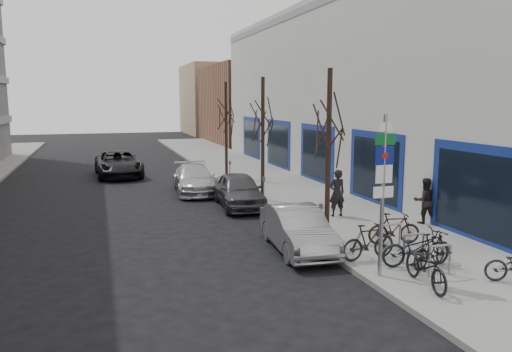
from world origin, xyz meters
TOP-DOWN VIEW (x-y plane):
  - ground at (0.00, 0.00)m, footprint 120.00×120.00m
  - sidewalk_east at (4.50, 10.00)m, footprint 5.00×70.00m
  - commercial_building at (17.00, 16.00)m, footprint 20.00×32.00m
  - brick_building_far at (13.00, 40.00)m, footprint 12.00×14.00m
  - tan_building_far at (13.50, 55.00)m, footprint 13.00×12.00m
  - highway_sign_pole at (2.40, -0.01)m, footprint 0.55×0.10m
  - bike_rack at (3.80, 0.60)m, footprint 0.66×2.26m
  - tree_near at (2.60, 3.50)m, footprint 1.80×1.80m
  - tree_mid at (2.60, 10.00)m, footprint 1.80×1.80m
  - tree_far at (2.60, 16.50)m, footprint 1.80×1.80m
  - meter_front at (2.15, 3.00)m, footprint 0.10×0.08m
  - meter_mid at (2.15, 8.50)m, footprint 0.10×0.08m
  - meter_back at (2.15, 14.00)m, footprint 0.10×0.08m
  - bike_near_left at (3.05, -0.97)m, footprint 0.82×1.96m
  - bike_near_right at (4.03, 0.11)m, footprint 1.70×1.01m
  - bike_mid_curb at (3.70, 0.36)m, footprint 1.98×0.82m
  - bike_mid_inner at (2.78, 1.22)m, footprint 1.75×0.66m
  - bike_far_inner at (4.29, 2.30)m, footprint 1.71×0.81m
  - parked_car_front at (1.40, 3.03)m, footprint 1.72×4.16m
  - parked_car_mid at (1.38, 9.51)m, footprint 2.01×4.38m
  - parked_car_back at (0.20, 13.41)m, footprint 2.23×4.77m
  - lane_car at (-3.16, 19.97)m, footprint 2.79×5.58m
  - pedestrian_near at (4.31, 6.20)m, footprint 0.66×0.44m
  - pedestrian_far at (6.80, 4.27)m, footprint 0.69×0.55m

SIDE VIEW (x-z plane):
  - ground at x=0.00m, z-range 0.00..0.00m
  - sidewalk_east at x=4.50m, z-range 0.00..0.15m
  - bike_near_right at x=4.03m, z-range 0.15..1.14m
  - bike_far_inner at x=4.29m, z-range 0.15..1.15m
  - bike_rack at x=3.80m, z-range 0.24..1.07m
  - bike_mid_inner at x=2.78m, z-range 0.15..1.19m
  - parked_car_front at x=1.40m, z-range 0.00..1.34m
  - parked_car_back at x=0.20m, z-range 0.00..1.35m
  - parked_car_mid at x=1.38m, z-range 0.00..1.46m
  - bike_near_left at x=3.05m, z-range 0.15..1.31m
  - bike_mid_curb at x=3.70m, z-range 0.15..1.32m
  - lane_car at x=-3.16m, z-range 0.00..1.52m
  - meter_front at x=2.15m, z-range 0.28..1.55m
  - meter_mid at x=2.15m, z-range 0.28..1.55m
  - meter_back at x=2.15m, z-range 0.28..1.55m
  - pedestrian_far at x=6.80m, z-range 0.15..1.81m
  - pedestrian_near at x=4.31m, z-range 0.15..1.94m
  - highway_sign_pole at x=2.40m, z-range 0.36..4.56m
  - brick_building_far at x=13.00m, z-range 0.00..8.00m
  - tree_near at x=2.60m, z-range 1.35..6.85m
  - tree_mid at x=2.60m, z-range 1.35..6.85m
  - tree_far at x=2.60m, z-range 1.35..6.85m
  - tan_building_far at x=13.50m, z-range 0.00..9.00m
  - commercial_building at x=17.00m, z-range 0.00..10.00m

